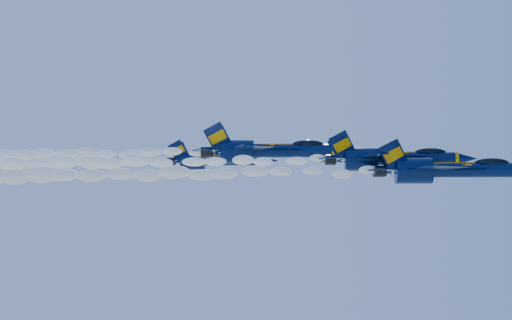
{
  "coord_description": "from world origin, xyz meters",
  "views": [
    {
      "loc": [
        -1.47,
        -85.24,
        145.89
      ],
      "look_at": [
        -5.51,
        1.33,
        153.16
      ],
      "focal_mm": 50.0,
      "sensor_mm": 36.0,
      "label": 1
    }
  ],
  "objects_px": {
    "jet_lead": "(447,170)",
    "jet_third": "(268,150)",
    "jet_second": "(391,158)",
    "jet_fourth": "(215,160)"
  },
  "relations": [
    {
      "from": "jet_lead",
      "to": "jet_third",
      "type": "relative_size",
      "value": 0.88
    },
    {
      "from": "jet_lead",
      "to": "jet_third",
      "type": "height_order",
      "value": "jet_third"
    },
    {
      "from": "jet_lead",
      "to": "jet_third",
      "type": "distance_m",
      "value": 25.89
    },
    {
      "from": "jet_lead",
      "to": "jet_fourth",
      "type": "xyz_separation_m",
      "value": [
        -26.95,
        26.09,
        3.26
      ]
    },
    {
      "from": "jet_second",
      "to": "jet_fourth",
      "type": "xyz_separation_m",
      "value": [
        -21.89,
        20.9,
        1.62
      ]
    },
    {
      "from": "jet_fourth",
      "to": "jet_second",
      "type": "bearing_deg",
      "value": -43.67
    },
    {
      "from": "jet_third",
      "to": "jet_fourth",
      "type": "distance_m",
      "value": 11.97
    },
    {
      "from": "jet_second",
      "to": "jet_fourth",
      "type": "relative_size",
      "value": 1.06
    },
    {
      "from": "jet_third",
      "to": "jet_fourth",
      "type": "relative_size",
      "value": 1.25
    },
    {
      "from": "jet_lead",
      "to": "jet_third",
      "type": "xyz_separation_m",
      "value": [
        -19.13,
        17.04,
        3.75
      ]
    }
  ]
}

